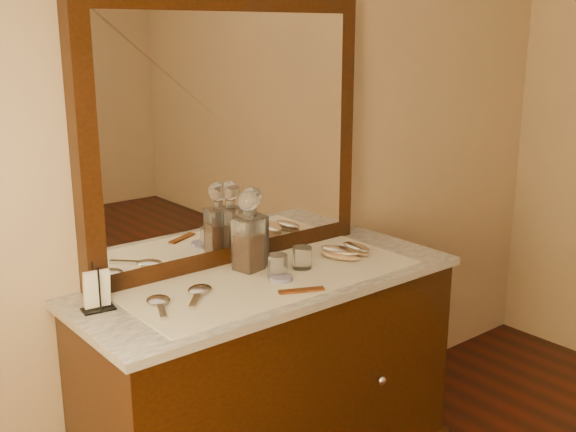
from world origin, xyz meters
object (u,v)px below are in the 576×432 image
object	(u,v)px
pin_dish	(281,278)
decanter_left	(249,240)
comb	(301,290)
decanter_right	(252,236)
mirror_frame	(229,132)
brush_near	(340,253)
brush_far	(356,249)
napkin_rack	(97,292)
dresser_cabinet	(271,386)
hand_mirror_inner	(199,291)
hand_mirror_outer	(159,302)

from	to	relation	value
pin_dish	decanter_left	size ratio (longest dim) A/B	0.28
comb	decanter_right	world-z (taller)	decanter_right
pin_dish	comb	distance (m)	0.13
mirror_frame	brush_near	world-z (taller)	mirror_frame
decanter_right	brush_near	bearing A→B (deg)	-25.58
comb	brush_far	size ratio (longest dim) A/B	1.09
pin_dish	napkin_rack	xyz separation A→B (m)	(-0.62, 0.16, 0.05)
comb	dresser_cabinet	bearing A→B (deg)	110.57
mirror_frame	napkin_rack	distance (m)	0.77
dresser_cabinet	brush_near	distance (m)	0.57
decanter_left	brush_near	distance (m)	0.38
decanter_left	comb	bearing A→B (deg)	-88.85
mirror_frame	brush_far	distance (m)	0.69
napkin_rack	hand_mirror_inner	size ratio (longest dim) A/B	0.80
pin_dish	comb	bearing A→B (deg)	-96.44
hand_mirror_inner	brush_far	bearing A→B (deg)	-1.90
comb	brush_near	world-z (taller)	brush_near
decanter_left	pin_dish	bearing A→B (deg)	-82.81
decanter_left	decanter_right	bearing A→B (deg)	38.00
pin_dish	hand_mirror_inner	bearing A→B (deg)	166.52
pin_dish	brush_far	xyz separation A→B (m)	(0.42, 0.05, 0.01)
comb	hand_mirror_inner	world-z (taller)	hand_mirror_inner
napkin_rack	decanter_right	size ratio (longest dim) A/B	0.50
decanter_right	brush_far	size ratio (longest dim) A/B	2.09
decanter_left	brush_far	distance (m)	0.47
pin_dish	hand_mirror_outer	distance (m)	0.45
mirror_frame	brush_far	size ratio (longest dim) A/B	8.20
napkin_rack	brush_near	size ratio (longest dim) A/B	0.83
napkin_rack	brush_far	world-z (taller)	napkin_rack
dresser_cabinet	brush_far	distance (m)	0.63
hand_mirror_outer	hand_mirror_inner	bearing A→B (deg)	-0.95
pin_dish	comb	size ratio (longest dim) A/B	0.54
pin_dish	brush_far	bearing A→B (deg)	6.40
napkin_rack	decanter_left	size ratio (longest dim) A/B	0.51
hand_mirror_inner	decanter_right	bearing A→B (deg)	21.35
pin_dish	hand_mirror_inner	world-z (taller)	hand_mirror_inner
pin_dish	decanter_left	world-z (taller)	decanter_left
comb	hand_mirror_inner	size ratio (longest dim) A/B	0.83
comb	napkin_rack	xyz separation A→B (m)	(-0.60, 0.30, 0.05)
napkin_rack	hand_mirror_inner	world-z (taller)	napkin_rack
dresser_cabinet	pin_dish	distance (m)	0.46
dresser_cabinet	mirror_frame	world-z (taller)	mirror_frame
decanter_left	napkin_rack	bearing A→B (deg)	-179.97
hand_mirror_outer	hand_mirror_inner	size ratio (longest dim) A/B	1.06
napkin_rack	brush_far	xyz separation A→B (m)	(1.04, -0.12, -0.04)
pin_dish	brush_near	distance (m)	0.33
mirror_frame	brush_far	xyz separation A→B (m)	(0.42, -0.26, -0.48)
pin_dish	comb	world-z (taller)	pin_dish
mirror_frame	comb	distance (m)	0.66
napkin_rack	dresser_cabinet	bearing A→B (deg)	-9.68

